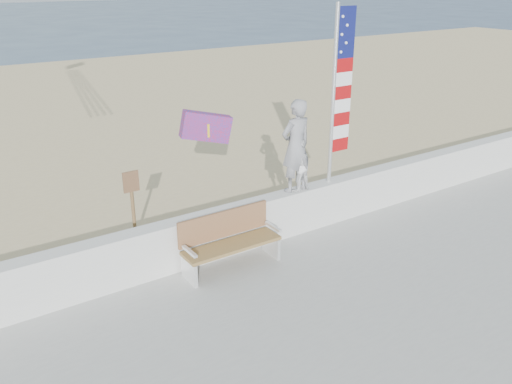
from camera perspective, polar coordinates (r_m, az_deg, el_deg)
ground at (r=9.13m, az=5.36°, el=-11.71°), size 220.00×220.00×0.00m
sand at (r=16.39m, az=-14.77°, el=3.44°), size 90.00×40.00×0.08m
seawall at (r=10.23m, az=-1.56°, el=-3.63°), size 30.00×0.35×0.90m
adult at (r=10.41m, az=4.22°, el=4.83°), size 0.69×0.47×1.82m
child at (r=10.57m, az=4.43°, el=2.84°), size 0.52×0.42×1.03m
bench at (r=9.60m, az=-2.86°, el=-5.06°), size 1.80×0.57×1.00m
flag at (r=10.80m, az=8.68°, el=10.75°), size 0.50×0.08×3.50m
parafoil_kite at (r=10.84m, az=-5.18°, el=6.84°), size 1.09×0.52×0.73m
sign at (r=10.86m, az=-12.88°, el=-0.81°), size 0.32×0.07×1.46m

